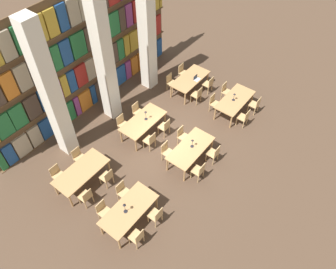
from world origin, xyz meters
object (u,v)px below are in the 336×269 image
object	(u,v)px
chair_4	(199,171)
reading_table_2	(235,100)
desk_lamp_0	(125,207)
chair_19	(138,111)
chair_9	(214,103)
reading_table_3	(81,172)
chair_12	(86,196)
chair_18	(165,127)
chair_0	(137,237)
reading_table_0	(129,210)
desk_lamp_2	(234,96)
chair_13	(58,175)
chair_17	(123,124)
chair_23	(183,72)
chair_3	(123,191)
chair_15	(79,157)
chair_1	(104,211)
chair_2	(156,215)
chair_8	(244,117)
reading_table_4	(143,122)
chair_14	(107,177)
pillar_center	(104,59)
chair_16	(150,140)
chair_21	(171,82)
chair_20	(197,95)
pillar_right	(147,31)
desk_lamp_1	(192,142)
laptop	(197,79)
desk_lamp_3	(146,114)
pillar_left	(51,94)
reading_table_1	(191,149)
chair_11	(226,91)
reading_table_5	(190,79)
chair_22	(209,84)
chair_5	(167,151)
chair_6	(214,153)

from	to	relation	value
chair_4	reading_table_2	bearing A→B (deg)	11.31
desk_lamp_0	chair_19	bearing A→B (deg)	37.05
chair_9	reading_table_3	xyz separation A→B (m)	(-6.48, 1.76, 0.21)
chair_12	chair_18	world-z (taller)	same
chair_0	chair_4	size ratio (longest dim) A/B	1.00
reading_table_0	chair_4	bearing A→B (deg)	-16.74
desk_lamp_2	chair_13	bearing A→B (deg)	156.12
chair_17	chair_23	distance (m)	4.53
chair_3	chair_15	xyz separation A→B (m)	(0.10, 2.47, 0.00)
chair_12	chair_1	bearing A→B (deg)	-91.10
chair_2	chair_18	size ratio (longest dim) A/B	1.00
chair_8	chair_19	bearing A→B (deg)	122.92
reading_table_4	chair_18	distance (m)	0.95
desk_lamp_0	chair_14	xyz separation A→B (m)	(0.74, 1.67, -0.62)
pillar_center	chair_2	size ratio (longest dim) A/B	6.75
reading_table_0	chair_16	world-z (taller)	chair_16
desk_lamp_2	chair_21	size ratio (longest dim) A/B	0.45
chair_13	chair_16	bearing A→B (deg)	154.14
chair_1	chair_23	xyz separation A→B (m)	(8.02, 2.42, 0.00)
reading_table_2	chair_15	distance (m)	7.26
chair_9	desk_lamp_0	bearing A→B (deg)	5.84
chair_20	chair_17	bearing A→B (deg)	157.11
pillar_right	chair_4	xyz separation A→B (m)	(-3.25, -5.19, -2.52)
reading_table_4	desk_lamp_1	bearing A→B (deg)	-87.68
chair_8	laptop	world-z (taller)	laptop
desk_lamp_1	desk_lamp_3	bearing A→B (deg)	89.03
pillar_left	desk_lamp_1	size ratio (longest dim) A/B	14.12
chair_16	chair_21	world-z (taller)	same
reading_table_0	reading_table_3	world-z (taller)	same
reading_table_1	chair_23	distance (m)	5.22
chair_8	reading_table_4	size ratio (longest dim) A/B	0.42
reading_table_2	chair_12	size ratio (longest dim) A/B	2.37
pillar_center	chair_11	distance (m)	5.97
chair_3	chair_12	distance (m)	1.33
chair_16	reading_table_5	world-z (taller)	chair_16
chair_0	chair_13	xyz separation A→B (m)	(0.02, 4.03, 0.00)
chair_21	chair_22	bearing A→B (deg)	122.33
reading_table_5	desk_lamp_2	bearing A→B (deg)	-92.24
pillar_right	chair_19	world-z (taller)	pillar_right
chair_0	chair_8	xyz separation A→B (m)	(7.04, -0.07, 0.00)
chair_5	chair_9	size ratio (longest dim) A/B	1.00
reading_table_2	chair_11	xyz separation A→B (m)	(0.55, 0.78, -0.21)
pillar_left	chair_1	distance (m)	4.54
chair_6	pillar_center	bearing A→B (deg)	95.22
chair_2	chair_23	distance (m)	8.07
desk_lamp_2	laptop	world-z (taller)	desk_lamp_2
chair_12	chair_18	distance (m)	4.45
chair_16	pillar_left	bearing A→B (deg)	127.62
chair_23	reading_table_5	bearing A→B (deg)	58.23
pillar_center	pillar_right	bearing A→B (deg)	0.00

